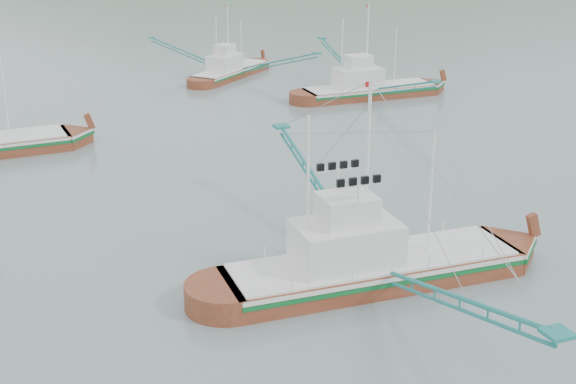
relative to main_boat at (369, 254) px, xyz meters
name	(u,v)px	position (x,y,z in m)	size (l,w,h in m)	color
ground	(332,287)	(-1.94, 0.23, -1.65)	(1200.00, 1200.00, 0.00)	slate
main_boat	(369,254)	(0.00, 0.00, 0.00)	(15.87, 28.48, 11.52)	maroon
bg_boat_far	(230,60)	(9.75, 51.61, 0.22)	(16.97, 18.66, 8.72)	maroon
bg_boat_right	(368,84)	(19.40, 36.94, -0.28)	(13.66, 24.63, 9.96)	maroon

